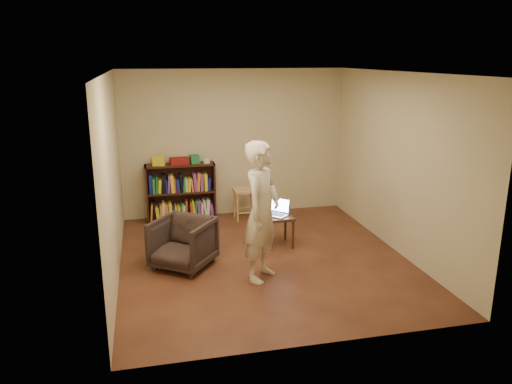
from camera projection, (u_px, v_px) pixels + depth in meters
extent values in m
plane|color=#401E14|center=(264.00, 259.00, 7.14)|extent=(4.50, 4.50, 0.00)
plane|color=silver|center=(265.00, 72.00, 6.45)|extent=(4.50, 4.50, 0.00)
plane|color=#BCB48E|center=(234.00, 143.00, 8.91)|extent=(4.00, 0.00, 4.00)
plane|color=#BCB48E|center=(112.00, 178.00, 6.37)|extent=(0.00, 4.50, 4.50)
plane|color=#BCB48E|center=(398.00, 164.00, 7.23)|extent=(0.00, 4.50, 4.50)
cube|color=black|center=(147.00, 194.00, 8.62)|extent=(0.03, 0.30, 1.00)
cube|color=black|center=(214.00, 190.00, 8.88)|extent=(0.03, 0.30, 1.00)
cube|color=black|center=(180.00, 190.00, 8.88)|extent=(1.20, 0.02, 1.00)
cube|color=black|center=(182.00, 218.00, 8.88)|extent=(1.20, 0.30, 0.03)
cube|color=black|center=(181.00, 192.00, 8.75)|extent=(1.14, 0.30, 0.03)
cube|color=black|center=(180.00, 165.00, 8.62)|extent=(1.20, 0.30, 0.03)
cube|color=yellow|center=(159.00, 161.00, 8.49)|extent=(0.23, 0.19, 0.16)
cube|color=maroon|center=(179.00, 161.00, 8.62)|extent=(0.33, 0.25, 0.11)
cube|color=#1F773B|center=(194.00, 159.00, 8.66)|extent=(0.18, 0.18, 0.15)
cube|color=silver|center=(207.00, 161.00, 8.70)|extent=(0.12, 0.12, 0.08)
cube|color=tan|center=(244.00, 190.00, 8.77)|extent=(0.38, 0.38, 0.04)
cylinder|color=tan|center=(238.00, 208.00, 8.67)|extent=(0.04, 0.04, 0.51)
cylinder|color=tan|center=(254.00, 207.00, 8.74)|extent=(0.04, 0.04, 0.51)
cylinder|color=tan|center=(234.00, 203.00, 8.95)|extent=(0.04, 0.04, 0.51)
cylinder|color=tan|center=(251.00, 202.00, 9.02)|extent=(0.04, 0.04, 0.51)
imported|color=#302520|center=(183.00, 243.00, 6.79)|extent=(1.04, 1.04, 0.69)
cube|color=black|center=(277.00, 217.00, 7.56)|extent=(0.46, 0.46, 0.04)
cylinder|color=black|center=(267.00, 237.00, 7.39)|extent=(0.04, 0.04, 0.43)
cylinder|color=black|center=(293.00, 235.00, 7.48)|extent=(0.04, 0.04, 0.43)
cylinder|color=black|center=(261.00, 228.00, 7.77)|extent=(0.04, 0.04, 0.43)
cylinder|color=black|center=(285.00, 226.00, 7.85)|extent=(0.04, 0.04, 0.43)
cube|color=silver|center=(276.00, 215.00, 7.55)|extent=(0.40, 0.40, 0.02)
cube|color=black|center=(276.00, 214.00, 7.55)|extent=(0.29, 0.29, 0.00)
cube|color=silver|center=(280.00, 205.00, 7.63)|extent=(0.26, 0.26, 0.23)
cube|color=#A6C1E8|center=(280.00, 205.00, 7.63)|extent=(0.23, 0.23, 0.19)
imported|color=beige|center=(262.00, 212.00, 6.30)|extent=(0.75, 0.79, 1.81)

